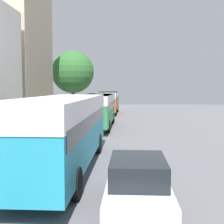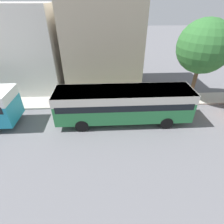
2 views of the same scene
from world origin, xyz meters
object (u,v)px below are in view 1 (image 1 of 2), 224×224
at_px(bus_lead, 62,123).
at_px(car_crossing, 138,183).
at_px(pedestrian_near_curb, 89,106).
at_px(bus_third_in_line, 108,100).
at_px(bus_following, 97,106).

xyz_separation_m(bus_lead, car_crossing, (3.00, -4.01, -1.20)).
bearing_deg(pedestrian_near_curb, bus_lead, -84.86).
bearing_deg(bus_third_in_line, bus_lead, -89.79).
relative_size(bus_following, car_crossing, 2.52).
xyz_separation_m(bus_third_in_line, car_crossing, (3.10, -32.19, -1.11)).
relative_size(bus_lead, bus_following, 1.05).
relative_size(bus_lead, pedestrian_near_curb, 6.05).
relative_size(bus_third_in_line, car_crossing, 2.38).
relative_size(bus_following, pedestrian_near_curb, 5.77).
height_order(bus_lead, bus_third_in_line, bus_lead).
bearing_deg(bus_third_in_line, pedestrian_near_curb, -153.54).
xyz_separation_m(bus_lead, bus_third_in_line, (-0.10, 28.18, -0.10)).
distance_m(bus_following, bus_third_in_line, 14.38).
relative_size(bus_lead, bus_third_in_line, 1.11).
height_order(bus_third_in_line, car_crossing, bus_third_in_line).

